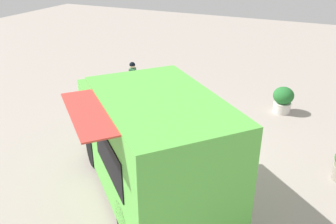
{
  "coord_description": "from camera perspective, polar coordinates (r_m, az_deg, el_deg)",
  "views": [
    {
      "loc": [
        3.06,
        -7.45,
        5.12
      ],
      "look_at": [
        -0.54,
        0.39,
        1.0
      ],
      "focal_mm": 37.83,
      "sensor_mm": 36.0,
      "label": 1
    }
  ],
  "objects": [
    {
      "name": "person_customer",
      "position": [
        14.25,
        -5.74,
        5.91
      ],
      "size": [
        0.55,
        0.8,
        0.91
      ],
      "color": "#3A385F",
      "rests_on": "ground_plane"
    },
    {
      "name": "food_truck",
      "position": [
        7.62,
        -2.92,
        -5.38
      ],
      "size": [
        4.96,
        4.76,
        2.54
      ],
      "color": "#5BBD45",
      "rests_on": "ground_plane"
    },
    {
      "name": "planter_flowering_near",
      "position": [
        12.3,
        18.03,
        1.98
      ],
      "size": [
        0.67,
        0.67,
        0.89
      ],
      "color": "silver",
      "rests_on": "ground_plane"
    },
    {
      "name": "ground_plane",
      "position": [
        9.54,
        1.96,
        -6.96
      ],
      "size": [
        40.0,
        40.0,
        0.0
      ],
      "primitive_type": "plane",
      "color": "#A3978E"
    }
  ]
}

